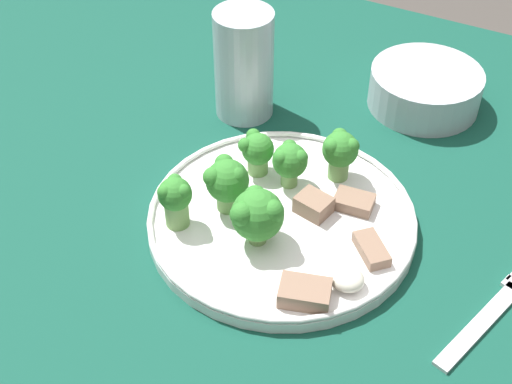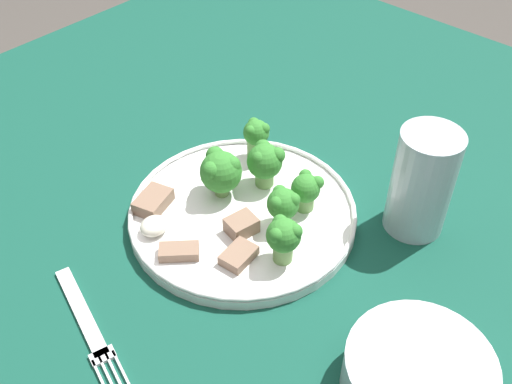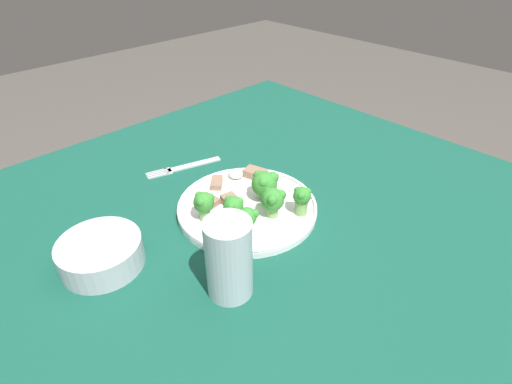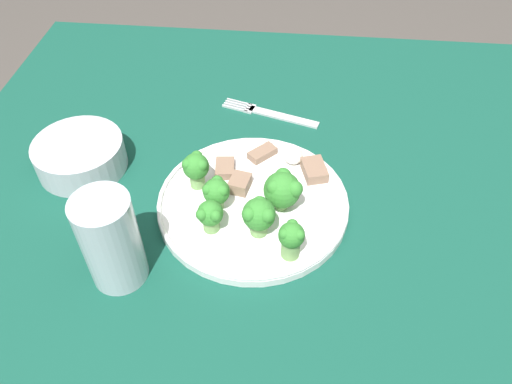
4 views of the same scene
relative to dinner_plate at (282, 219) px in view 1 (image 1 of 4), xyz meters
The scene contains 16 objects.
table 0.13m from the dinner_plate, 143.41° to the right, with size 1.11×1.05×0.78m.
dinner_plate is the anchor object (origin of this frame).
fork 0.22m from the dinner_plate, ahead, with size 0.07×0.17×0.00m.
cream_bowl 0.27m from the dinner_plate, 77.78° to the left, with size 0.13×0.13×0.05m.
drinking_glass 0.21m from the dinner_plate, 129.66° to the left, with size 0.07×0.07×0.13m.
broccoli_floret_near_rim_left 0.09m from the dinner_plate, 73.31° to the left, with size 0.04×0.04×0.06m.
broccoli_floret_center_left 0.06m from the dinner_plate, 97.98° to the right, with size 0.05×0.05×0.06m.
broccoli_floret_back_left 0.06m from the dinner_plate, 107.96° to the left, with size 0.04×0.04×0.05m.
broccoli_floret_front_left 0.07m from the dinner_plate, 166.82° to the right, with size 0.04×0.04×0.06m.
broccoli_floret_center_back 0.08m from the dinner_plate, 139.69° to the left, with size 0.04×0.03×0.05m.
broccoli_floret_mid_cluster 0.11m from the dinner_plate, 146.80° to the right, with size 0.03×0.03×0.06m.
meat_slice_front_slice 0.03m from the dinner_plate, 40.90° to the left, with size 0.04×0.03×0.02m.
meat_slice_middle_slice 0.10m from the dinner_plate, ahead, with size 0.05×0.05×0.01m.
meat_slice_rear_slice 0.11m from the dinner_plate, 52.29° to the right, with size 0.05×0.04×0.02m.
meat_slice_edge_slice 0.08m from the dinner_plate, 39.90° to the left, with size 0.04×0.03×0.01m.
sauce_dollop 0.11m from the dinner_plate, 29.51° to the right, with size 0.03×0.03×0.02m.
Camera 1 is at (0.27, -0.42, 1.29)m, focal length 50.00 mm.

